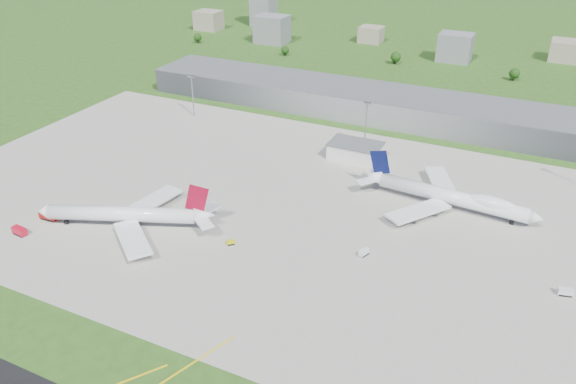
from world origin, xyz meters
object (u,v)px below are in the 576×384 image
at_px(van_white_near, 364,253).
at_px(van_white_far, 565,292).
at_px(airliner_red_twin, 128,215).
at_px(tug_yellow, 231,243).
at_px(airliner_blue_quad, 451,197).
at_px(fire_truck, 49,216).
at_px(crash_tender, 20,231).

height_order(van_white_near, van_white_far, van_white_far).
height_order(airliner_red_twin, tug_yellow, airliner_red_twin).
distance_m(airliner_red_twin, tug_yellow, 45.74).
bearing_deg(airliner_blue_quad, van_white_near, -109.22).
bearing_deg(fire_truck, crash_tender, -100.32).
height_order(crash_tender, van_white_far, crash_tender).
bearing_deg(airliner_blue_quad, van_white_far, -36.96).
xyz_separation_m(fire_truck, van_white_near, (129.98, 32.51, -0.57)).
distance_m(airliner_red_twin, crash_tender, 43.90).
distance_m(tug_yellow, van_white_far, 123.28).
distance_m(crash_tender, van_white_far, 209.38).
height_order(airliner_blue_quad, van_white_near, airliner_blue_quad).
bearing_deg(fire_truck, airliner_red_twin, 12.44).
bearing_deg(fire_truck, tug_yellow, 7.42).
bearing_deg(van_white_near, van_white_far, -62.94).
height_order(airliner_blue_quad, van_white_far, airliner_blue_quad).
bearing_deg(airliner_blue_quad, airliner_red_twin, -143.49).
relative_size(airliner_blue_quad, crash_tender, 11.78).
bearing_deg(van_white_far, tug_yellow, 177.23).
distance_m(crash_tender, van_white_near, 139.45).
relative_size(van_white_near, van_white_far, 0.94).
relative_size(fire_truck, tug_yellow, 2.26).
xyz_separation_m(airliner_red_twin, van_white_far, (166.19, 29.26, -4.18)).
height_order(fire_truck, van_white_near, fire_truck).
relative_size(airliner_red_twin, tug_yellow, 19.32).
bearing_deg(van_white_far, airliner_red_twin, 176.45).
relative_size(fire_truck, van_white_near, 1.62).
distance_m(tug_yellow, van_white_near, 52.62).
xyz_separation_m(airliner_blue_quad, crash_tender, (-154.09, -97.15, -4.04)).
bearing_deg(van_white_far, fire_truck, 177.67).
height_order(airliner_red_twin, van_white_far, airliner_red_twin).
relative_size(airliner_blue_quad, van_white_near, 15.21).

